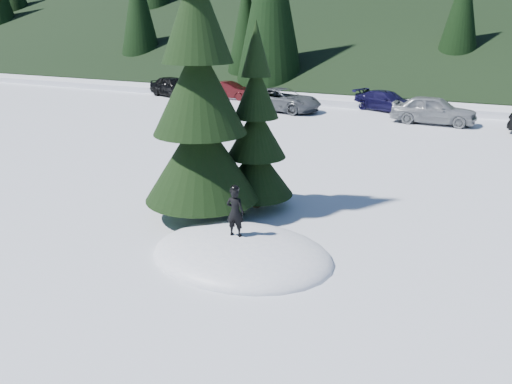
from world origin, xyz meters
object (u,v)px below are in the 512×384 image
at_px(child_skier, 235,212).
at_px(car_2, 282,100).
at_px(car_1, 229,90).
at_px(car_4, 434,110).
at_px(car_3, 386,101).
at_px(spruce_tall, 199,100).
at_px(car_0, 173,86).
at_px(spruce_short, 256,138).

distance_m(child_skier, car_2, 20.50).
relative_size(car_1, car_4, 0.83).
bearing_deg(car_3, car_2, 137.63).
bearing_deg(spruce_tall, child_skier, -41.00).
bearing_deg(car_1, car_3, -92.97).
height_order(car_0, car_4, car_4).
bearing_deg(car_2, spruce_short, -149.31).
relative_size(car_3, car_4, 0.95).
bearing_deg(car_1, spruce_tall, -154.58).
relative_size(car_0, car_1, 1.18).
xyz_separation_m(spruce_short, car_1, (-11.62, 19.14, -1.49)).
height_order(spruce_short, car_1, spruce_short).
bearing_deg(child_skier, car_4, -100.97).
relative_size(car_0, car_4, 0.98).
bearing_deg(spruce_tall, car_0, 127.15).
height_order(car_2, car_3, car_2).
relative_size(spruce_tall, child_skier, 7.24).
bearing_deg(car_4, car_2, 90.11).
xyz_separation_m(car_1, car_4, (14.55, -3.24, 0.15)).
bearing_deg(car_2, car_4, -81.29).
height_order(spruce_tall, car_0, spruce_tall).
distance_m(spruce_tall, car_3, 20.52).
relative_size(car_1, car_3, 0.87).
bearing_deg(car_4, car_1, 78.62).
xyz_separation_m(spruce_short, car_0, (-15.91, 18.27, -1.36)).
distance_m(spruce_tall, car_4, 17.92).
height_order(spruce_short, car_2, spruce_short).
relative_size(spruce_tall, car_0, 1.96).
height_order(car_0, car_2, car_0).
xyz_separation_m(spruce_tall, car_3, (0.70, 20.33, -2.70)).
bearing_deg(child_skier, spruce_tall, -46.22).
height_order(spruce_short, child_skier, spruce_short).
bearing_deg(car_2, spruce_tall, -153.83).
bearing_deg(car_0, car_4, -76.59).
distance_m(car_3, car_4, 4.43).
height_order(spruce_tall, spruce_short, spruce_tall).
bearing_deg(car_3, car_0, 113.89).
bearing_deg(car_1, spruce_short, -150.66).
bearing_deg(child_skier, car_3, -91.82).
bearing_deg(car_1, child_skier, -152.38).
distance_m(spruce_short, car_3, 18.99).
xyz_separation_m(spruce_short, car_3, (-0.30, 18.93, -1.49)).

